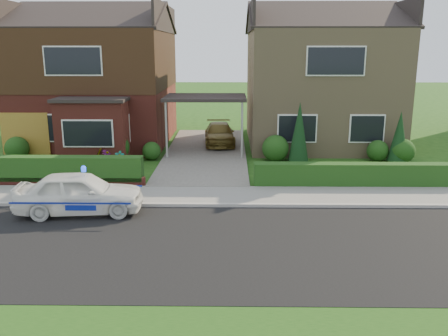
{
  "coord_description": "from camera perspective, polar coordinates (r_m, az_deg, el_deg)",
  "views": [
    {
      "loc": [
        1.19,
        -11.38,
        4.97
      ],
      "look_at": [
        0.98,
        3.5,
        1.18
      ],
      "focal_mm": 38.0,
      "sensor_mm": 36.0,
      "label": 1
    }
  ],
  "objects": [
    {
      "name": "road",
      "position": [
        12.47,
        -4.79,
        -9.25
      ],
      "size": [
        60.0,
        6.0,
        0.02
      ],
      "primitive_type": "cube",
      "color": "black",
      "rests_on": "ground"
    },
    {
      "name": "shrub_right_near",
      "position": [
        21.33,
        6.21,
        2.37
      ],
      "size": [
        1.2,
        1.2,
        1.2
      ],
      "primitive_type": "sphere",
      "color": "#173510",
      "rests_on": "ground"
    },
    {
      "name": "potted_plant_c",
      "position": [
        20.56,
        -13.93,
        0.98
      ],
      "size": [
        0.58,
        0.58,
        0.78
      ],
      "primitive_type": "imported",
      "rotation": [
        0.0,
        0.0,
        1.12
      ],
      "color": "gray",
      "rests_on": "ground"
    },
    {
      "name": "potted_plant_a",
      "position": [
        20.21,
        -12.44,
        0.86
      ],
      "size": [
        0.43,
        0.3,
        0.79
      ],
      "primitive_type": "imported",
      "rotation": [
        0.0,
        0.0,
        -0.05
      ],
      "color": "gray",
      "rests_on": "ground"
    },
    {
      "name": "sidewalk",
      "position": [
        16.28,
        -3.42,
        -3.33
      ],
      "size": [
        60.0,
        2.0,
        0.1
      ],
      "primitive_type": "cube",
      "color": "slate",
      "rests_on": "ground"
    },
    {
      "name": "police_car",
      "position": [
        15.16,
        -16.99,
        -2.91
      ],
      "size": [
        3.51,
        3.95,
        1.47
      ],
      "rotation": [
        0.0,
        0.0,
        1.67
      ],
      "color": "white",
      "rests_on": "ground"
    },
    {
      "name": "dwarf_wall",
      "position": [
        18.71,
        -21.17,
        -1.54
      ],
      "size": [
        7.7,
        0.25,
        0.36
      ],
      "primitive_type": "cube",
      "color": "maroon",
      "rests_on": "ground"
    },
    {
      "name": "driveway",
      "position": [
        22.94,
        -2.18,
        1.91
      ],
      "size": [
        3.8,
        12.0,
        0.12
      ],
      "primitive_type": "cube",
      "color": "#666059",
      "rests_on": "ground"
    },
    {
      "name": "garage_door",
      "position": [
        23.66,
        -22.76,
        3.63
      ],
      "size": [
        2.2,
        0.1,
        2.1
      ],
      "primitive_type": "cube",
      "color": "brown",
      "rests_on": "ground"
    },
    {
      "name": "conifer_a",
      "position": [
        21.12,
        9.02,
        4.1
      ],
      "size": [
        0.9,
        0.9,
        2.6
      ],
      "primitive_type": "cone",
      "color": "black",
      "rests_on": "ground"
    },
    {
      "name": "hedge_right",
      "position": [
        18.05,
        15.59,
        -2.24
      ],
      "size": [
        7.5,
        0.55,
        0.8
      ],
      "primitive_type": "cube",
      "color": "#173510",
      "rests_on": "ground"
    },
    {
      "name": "hedge_left",
      "position": [
        18.89,
        -20.96,
        -1.95
      ],
      "size": [
        7.5,
        0.55,
        0.9
      ],
      "primitive_type": "cube",
      "color": "#173510",
      "rests_on": "ground"
    },
    {
      "name": "kerb",
      "position": [
        15.29,
        -3.71,
        -4.48
      ],
      "size": [
        60.0,
        0.16,
        0.12
      ],
      "primitive_type": "cube",
      "color": "#9E9993",
      "rests_on": "ground"
    },
    {
      "name": "shrub_left_mid",
      "position": [
        21.75,
        -13.02,
        2.48
      ],
      "size": [
        1.32,
        1.32,
        1.32
      ],
      "primitive_type": "sphere",
      "color": "#173510",
      "rests_on": "ground"
    },
    {
      "name": "shrub_right_far",
      "position": [
        22.38,
        20.68,
        1.93
      ],
      "size": [
        1.08,
        1.08,
        1.08
      ],
      "primitive_type": "sphere",
      "color": "#173510",
      "rests_on": "ground"
    },
    {
      "name": "house_right",
      "position": [
        25.82,
        11.31,
        11.11
      ],
      "size": [
        7.5,
        8.06,
        7.25
      ],
      "color": "#99815E",
      "rests_on": "ground"
    },
    {
      "name": "conifer_b",
      "position": [
        22.21,
        20.32,
        3.35
      ],
      "size": [
        0.9,
        0.9,
        2.2
      ],
      "primitive_type": "cone",
      "color": "black",
      "rests_on": "ground"
    },
    {
      "name": "shrub_right_mid",
      "position": [
        22.36,
        18.0,
        1.99
      ],
      "size": [
        0.96,
        0.96,
        0.96
      ],
      "primitive_type": "sphere",
      "color": "#173510",
      "rests_on": "ground"
    },
    {
      "name": "ground",
      "position": [
        12.47,
        -4.79,
        -9.25
      ],
      "size": [
        120.0,
        120.0,
        0.0
      ],
      "primitive_type": "plane",
      "color": "#194412",
      "rests_on": "ground"
    },
    {
      "name": "shrub_left_near",
      "position": [
        21.76,
        -8.71,
        2.05
      ],
      "size": [
        0.84,
        0.84,
        0.84
      ],
      "primitive_type": "sphere",
      "color": "#173510",
      "rests_on": "ground"
    },
    {
      "name": "driveway_car",
      "position": [
        24.51,
        -0.55,
        4.13
      ],
      "size": [
        1.71,
        3.75,
        1.07
      ],
      "primitive_type": "imported",
      "rotation": [
        0.0,
        0.0,
        0.06
      ],
      "color": "brown",
      "rests_on": "driveway"
    },
    {
      "name": "house_left",
      "position": [
        26.25,
        -14.89,
        11.28
      ],
      "size": [
        7.5,
        9.53,
        7.25
      ],
      "color": "maroon",
      "rests_on": "ground"
    },
    {
      "name": "potted_plant_b",
      "position": [
        21.19,
        -14.91,
        1.28
      ],
      "size": [
        0.53,
        0.52,
        0.75
      ],
      "primitive_type": "imported",
      "rotation": [
        0.0,
        0.0,
        0.92
      ],
      "color": "gray",
      "rests_on": "ground"
    },
    {
      "name": "carport_link",
      "position": [
        22.48,
        -2.25,
        8.36
      ],
      "size": [
        3.8,
        3.0,
        2.77
      ],
      "color": "black",
      "rests_on": "ground"
    },
    {
      "name": "shrub_left_far",
      "position": [
        23.44,
        -23.65,
        2.18
      ],
      "size": [
        1.08,
        1.08,
        1.08
      ],
      "primitive_type": "sphere",
      "color": "#173510",
      "rests_on": "ground"
    }
  ]
}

